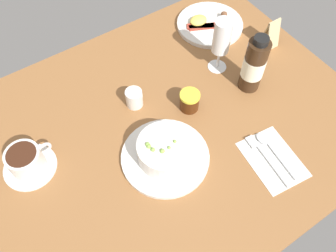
# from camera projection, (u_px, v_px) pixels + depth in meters

# --- Properties ---
(ground_plane) EXTENTS (1.10, 0.84, 0.03)m
(ground_plane) POSITION_uv_depth(u_px,v_px,m) (164.00, 130.00, 0.96)
(ground_plane) COLOR brown
(porridge_bowl) EXTENTS (0.23, 0.23, 0.08)m
(porridge_bowl) POSITION_uv_depth(u_px,v_px,m) (165.00, 152.00, 0.87)
(porridge_bowl) COLOR silver
(porridge_bowl) RESTS_ON ground_plane
(cutlery_setting) EXTENTS (0.14, 0.18, 0.01)m
(cutlery_setting) POSITION_uv_depth(u_px,v_px,m) (272.00, 158.00, 0.90)
(cutlery_setting) COLOR silver
(cutlery_setting) RESTS_ON ground_plane
(coffee_cup) EXTENTS (0.14, 0.13, 0.07)m
(coffee_cup) POSITION_uv_depth(u_px,v_px,m) (27.00, 161.00, 0.86)
(coffee_cup) COLOR silver
(coffee_cup) RESTS_ON ground_plane
(creamer_jug) EXTENTS (0.05, 0.05, 0.06)m
(creamer_jug) POSITION_uv_depth(u_px,v_px,m) (134.00, 98.00, 0.97)
(creamer_jug) COLOR silver
(creamer_jug) RESTS_ON ground_plane
(wine_glass) EXTENTS (0.06, 0.06, 0.17)m
(wine_glass) POSITION_uv_depth(u_px,v_px,m) (222.00, 39.00, 0.98)
(wine_glass) COLOR white
(wine_glass) RESTS_ON ground_plane
(jam_jar) EXTENTS (0.06, 0.06, 0.06)m
(jam_jar) POSITION_uv_depth(u_px,v_px,m) (189.00, 101.00, 0.96)
(jam_jar) COLOR #441F0A
(jam_jar) RESTS_ON ground_plane
(sauce_bottle_brown) EXTENTS (0.06, 0.06, 0.19)m
(sauce_bottle_brown) POSITION_uv_depth(u_px,v_px,m) (254.00, 65.00, 0.96)
(sauce_bottle_brown) COLOR #382314
(sauce_bottle_brown) RESTS_ON ground_plane
(breakfast_plate) EXTENTS (0.22, 0.22, 0.04)m
(breakfast_plate) POSITION_uv_depth(u_px,v_px,m) (209.00, 24.00, 1.16)
(breakfast_plate) COLOR silver
(breakfast_plate) RESTS_ON ground_plane
(menu_card) EXTENTS (0.05, 0.05, 0.10)m
(menu_card) POSITION_uv_depth(u_px,v_px,m) (271.00, 33.00, 1.08)
(menu_card) COLOR tan
(menu_card) RESTS_ON ground_plane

